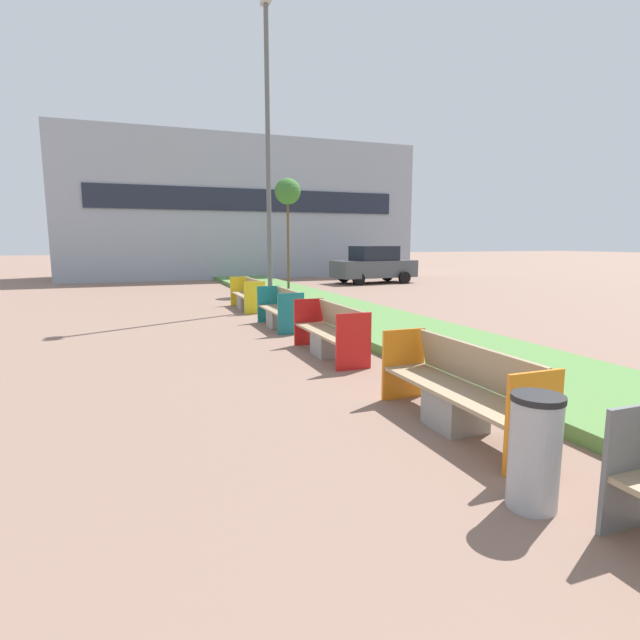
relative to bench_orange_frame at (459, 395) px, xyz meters
The scene contains 10 objects.
planter_grass_strip 5.57m from the bench_orange_frame, 66.05° to the left, with size 2.80×120.00×0.18m.
building_backdrop 26.67m from the bench_orange_frame, 83.35° to the left, with size 20.17×6.43×7.87m.
bench_orange_frame is the anchor object (origin of this frame).
bench_red_frame 3.84m from the bench_orange_frame, 90.02° to the left, with size 0.65×2.23×0.94m.
bench_teal_frame 7.10m from the bench_orange_frame, 90.04° to the left, with size 0.65×1.96×0.94m.
bench_yellow_frame 10.73m from the bench_orange_frame, 90.01° to the left, with size 0.65×2.16×0.94m.
litter_bin 1.72m from the bench_orange_frame, 106.79° to the right, with size 0.40×0.40×0.92m.
street_lamp_post 11.29m from the bench_orange_frame, 86.63° to the left, with size 0.24×0.44×8.93m.
sapling_tree_far 15.66m from the bench_orange_frame, 80.04° to the left, with size 1.03×1.03×4.57m.
parked_car_distant 19.92m from the bench_orange_frame, 65.92° to the left, with size 4.36×2.18×1.86m.
Camera 1 is at (-2.43, 2.42, 2.08)m, focal length 28.00 mm.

